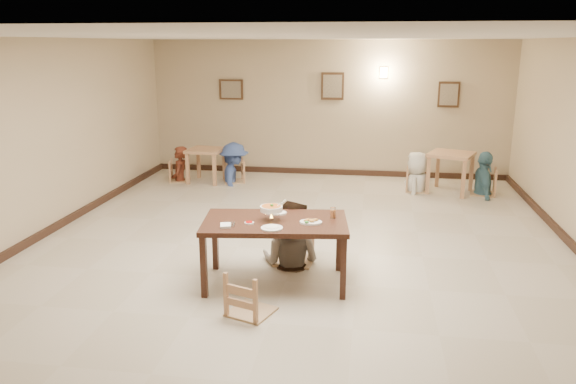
% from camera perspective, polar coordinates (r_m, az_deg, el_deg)
% --- Properties ---
extents(floor, '(10.00, 10.00, 0.00)m').
position_cam_1_polar(floor, '(8.19, 0.95, -5.94)').
color(floor, '#BFB3A0').
rests_on(floor, ground).
extents(ceiling, '(10.00, 10.00, 0.00)m').
position_cam_1_polar(ceiling, '(7.66, 1.05, 15.53)').
color(ceiling, silver).
rests_on(ceiling, wall_back).
extents(wall_back, '(10.00, 0.00, 10.00)m').
position_cam_1_polar(wall_back, '(12.71, 4.06, 8.45)').
color(wall_back, tan).
rests_on(wall_back, floor).
extents(wall_front, '(10.00, 0.00, 10.00)m').
position_cam_1_polar(wall_front, '(3.12, -11.71, -12.28)').
color(wall_front, tan).
rests_on(wall_front, floor).
extents(wall_left, '(0.00, 10.00, 10.00)m').
position_cam_1_polar(wall_left, '(9.21, -24.58, 4.71)').
color(wall_left, tan).
rests_on(wall_left, floor).
extents(baseboard_back, '(8.00, 0.06, 0.12)m').
position_cam_1_polar(baseboard_back, '(12.92, 3.93, 2.07)').
color(baseboard_back, black).
rests_on(baseboard_back, floor).
extents(baseboard_left, '(0.06, 10.00, 0.12)m').
position_cam_1_polar(baseboard_left, '(9.52, -23.50, -3.84)').
color(baseboard_left, black).
rests_on(baseboard_left, floor).
extents(picture_a, '(0.55, 0.04, 0.45)m').
position_cam_1_polar(picture_a, '(13.00, -5.80, 10.32)').
color(picture_a, '#3A2516').
rests_on(picture_a, wall_back).
extents(picture_b, '(0.50, 0.04, 0.60)m').
position_cam_1_polar(picture_b, '(12.62, 4.55, 10.67)').
color(picture_b, '#3A2516').
rests_on(picture_b, wall_back).
extents(picture_c, '(0.45, 0.04, 0.55)m').
position_cam_1_polar(picture_c, '(12.69, 16.02, 9.50)').
color(picture_c, '#3A2516').
rests_on(picture_c, wall_back).
extents(wall_sconce, '(0.16, 0.05, 0.22)m').
position_cam_1_polar(wall_sconce, '(12.57, 9.69, 11.86)').
color(wall_sconce, '#FFD88C').
rests_on(wall_sconce, wall_back).
extents(main_table, '(1.86, 1.19, 0.82)m').
position_cam_1_polar(main_table, '(6.87, -1.32, -3.56)').
color(main_table, '#3A1D13').
rests_on(main_table, floor).
extents(chair_far, '(0.51, 0.51, 1.08)m').
position_cam_1_polar(chair_far, '(7.61, 0.67, -3.30)').
color(chair_far, tan).
rests_on(chair_far, floor).
extents(chair_near, '(0.45, 0.45, 0.97)m').
position_cam_1_polar(chair_near, '(6.21, -3.83, -8.16)').
color(chair_near, tan).
rests_on(chair_near, floor).
extents(main_diner, '(1.00, 0.86, 1.77)m').
position_cam_1_polar(main_diner, '(7.44, 0.30, -0.91)').
color(main_diner, gray).
rests_on(main_diner, floor).
extents(curry_warmer, '(0.31, 0.28, 0.25)m').
position_cam_1_polar(curry_warmer, '(6.82, -1.70, -1.70)').
color(curry_warmer, silver).
rests_on(curry_warmer, main_table).
extents(rice_plate_far, '(0.27, 0.27, 0.06)m').
position_cam_1_polar(rice_plate_far, '(7.12, -1.25, -2.09)').
color(rice_plate_far, white).
rests_on(rice_plate_far, main_table).
extents(rice_plate_near, '(0.26, 0.26, 0.06)m').
position_cam_1_polar(rice_plate_near, '(6.54, -1.66, -3.66)').
color(rice_plate_near, white).
rests_on(rice_plate_near, main_table).
extents(fried_plate, '(0.27, 0.27, 0.06)m').
position_cam_1_polar(fried_plate, '(6.74, 2.32, -3.03)').
color(fried_plate, white).
rests_on(fried_plate, main_table).
extents(chili_dish, '(0.11, 0.11, 0.02)m').
position_cam_1_polar(chili_dish, '(6.74, -3.96, -3.14)').
color(chili_dish, white).
rests_on(chili_dish, main_table).
extents(napkin_cutlery, '(0.18, 0.26, 0.03)m').
position_cam_1_polar(napkin_cutlery, '(6.66, -6.33, -3.40)').
color(napkin_cutlery, white).
rests_on(napkin_cutlery, main_table).
extents(drink_glass, '(0.07, 0.07, 0.14)m').
position_cam_1_polar(drink_glass, '(6.95, 4.59, -2.14)').
color(drink_glass, white).
rests_on(drink_glass, main_table).
extents(bg_table_left, '(0.79, 0.79, 0.73)m').
position_cam_1_polar(bg_table_left, '(12.20, -8.34, 3.74)').
color(bg_table_left, tan).
rests_on(bg_table_left, floor).
extents(bg_table_right, '(1.05, 1.05, 0.81)m').
position_cam_1_polar(bg_table_right, '(11.65, 16.23, 3.17)').
color(bg_table_right, tan).
rests_on(bg_table_right, floor).
extents(bg_chair_ll, '(0.42, 0.42, 0.88)m').
position_cam_1_polar(bg_chair_ll, '(12.38, -11.00, 3.07)').
color(bg_chair_ll, tan).
rests_on(bg_chair_ll, floor).
extents(bg_chair_lr, '(0.43, 0.43, 0.93)m').
position_cam_1_polar(bg_chair_lr, '(12.14, -5.53, 3.15)').
color(bg_chair_lr, tan).
rests_on(bg_chair_lr, floor).
extents(bg_chair_rl, '(0.42, 0.42, 0.90)m').
position_cam_1_polar(bg_chair_rl, '(11.61, 13.01, 2.22)').
color(bg_chair_rl, tan).
rests_on(bg_chair_rl, floor).
extents(bg_chair_rr, '(0.47, 0.47, 1.00)m').
position_cam_1_polar(bg_chair_rr, '(11.72, 19.33, 2.13)').
color(bg_chair_rr, tan).
rests_on(bg_chair_rr, floor).
extents(bg_diner_a, '(0.44, 0.61, 1.53)m').
position_cam_1_polar(bg_diner_a, '(12.32, -11.07, 4.56)').
color(bg_diner_a, '#5C2719').
rests_on(bg_diner_a, floor).
extents(bg_diner_b, '(0.88, 1.23, 1.72)m').
position_cam_1_polar(bg_diner_b, '(12.07, -5.58, 5.00)').
color(bg_diner_b, '#38559F').
rests_on(bg_diner_b, floor).
extents(bg_diner_c, '(0.68, 0.88, 1.62)m').
position_cam_1_polar(bg_diner_c, '(11.54, 13.11, 3.97)').
color(bg_diner_c, silver).
rests_on(bg_diner_c, floor).
extents(bg_diner_d, '(0.45, 1.02, 1.73)m').
position_cam_1_polar(bg_diner_d, '(11.65, 19.49, 3.89)').
color(bg_diner_d, teal).
rests_on(bg_diner_d, floor).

